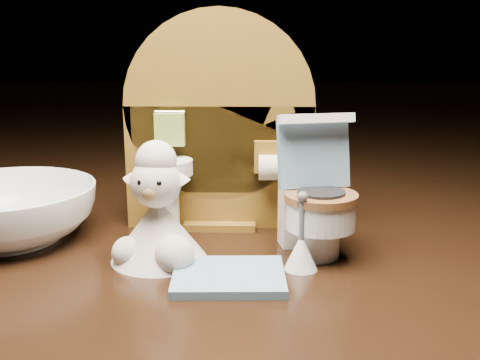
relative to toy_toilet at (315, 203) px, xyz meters
The scene contains 6 objects.
backdrop_panel 0.09m from the toy_toilet, 140.49° to the left, with size 0.13×0.05×0.15m.
toy_toilet is the anchor object (origin of this frame).
bath_mat 0.08m from the toy_toilet, 138.28° to the right, with size 0.06×0.05×0.00m, color #6486A0.
toilet_brush 0.04m from the toy_toilet, 109.83° to the right, with size 0.02×0.02×0.05m.
plush_lamb 0.10m from the toy_toilet, behind, with size 0.06×0.06×0.08m.
ceramic_bowl 0.20m from the toy_toilet, behind, with size 0.12×0.12×0.04m, color white.
Camera 1 is at (0.02, -0.35, 0.14)m, focal length 45.00 mm.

